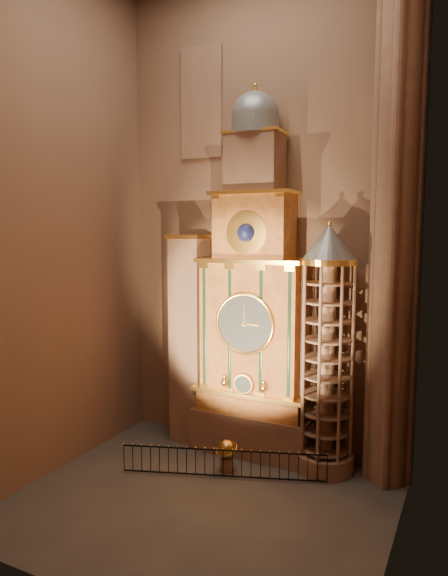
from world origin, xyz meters
The scene contains 11 objects.
floor centered at (0.00, 0.00, 0.00)m, with size 14.00×14.00×0.00m, color #383330.
wall_back centered at (0.00, 6.00, 11.00)m, with size 22.00×22.00×0.00m, color #825F46.
wall_left centered at (-7.00, 0.00, 11.00)m, with size 22.00×22.00×0.00m, color #825F46.
wall_right centered at (7.00, 0.00, 11.00)m, with size 22.00×22.00×0.00m, color #825F46.
astronomical_clock centered at (0.00, 4.96, 6.68)m, with size 5.60×2.41×16.70m.
portrait_tower centered at (-3.40, 4.98, 5.15)m, with size 1.80×1.60×10.20m.
stair_turret centered at (3.50, 4.70, 5.27)m, with size 2.50×2.50×10.80m.
gothic_pier centered at (6.10, 5.00, 11.00)m, with size 2.04×2.04×22.00m.
stained_glass_window centered at (-3.20, 5.92, 16.50)m, with size 2.20×0.14×5.20m.
celestial_globe centered at (-0.25, 2.66, 0.84)m, with size 1.24×1.20×1.40m.
iron_railing centered at (-0.11, 2.05, 0.65)m, with size 8.14×2.93×1.19m.
Camera 1 is at (9.08, -16.40, 10.41)m, focal length 32.00 mm.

